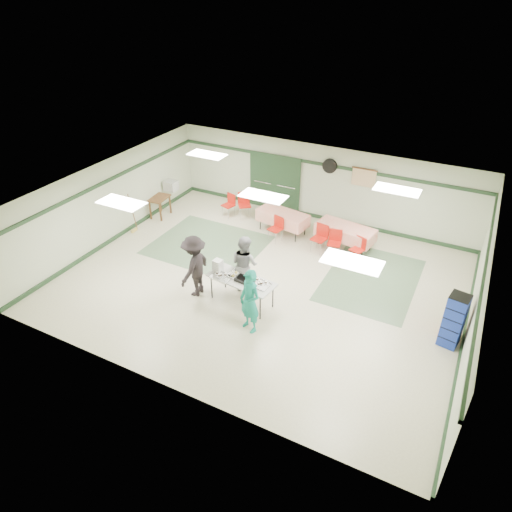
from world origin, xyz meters
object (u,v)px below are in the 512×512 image
at_px(volunteer_dark, 195,266).
at_px(chair_loose_b, 230,203).
at_px(printer_table, 159,200).
at_px(crate_stack_blue_a, 454,321).
at_px(chair_d, 277,226).
at_px(chair_c, 359,247).
at_px(dining_table_b, 283,217).
at_px(crate_stack_red, 454,318).
at_px(volunteer_grey, 245,264).
at_px(broom, 133,212).
at_px(dining_table_a, 345,232).
at_px(crate_stack_blue_b, 454,319).
at_px(chair_loose_a, 244,202).
at_px(office_printer, 171,186).
at_px(chair_b, 321,235).
at_px(volunteer_teal, 250,301).
at_px(serving_table, 242,281).
at_px(chair_a, 335,240).

bearing_deg(volunteer_dark, chair_loose_b, -162.16).
xyz_separation_m(volunteer_dark, printer_table, (-3.79, 3.36, -0.26)).
bearing_deg(crate_stack_blue_a, chair_d, 155.45).
relative_size(chair_c, printer_table, 0.92).
height_order(dining_table_b, crate_stack_red, crate_stack_red).
bearing_deg(dining_table_b, volunteer_grey, -72.82).
relative_size(printer_table, broom, 0.62).
bearing_deg(crate_stack_blue_a, dining_table_a, 138.60).
relative_size(chair_d, crate_stack_blue_b, 0.72).
height_order(chair_loose_a, office_printer, office_printer).
bearing_deg(broom, crate_stack_blue_b, -14.23).
distance_m(volunteer_dark, chair_b, 4.35).
xyz_separation_m(volunteer_teal, volunteer_dark, (-2.02, 0.64, 0.04)).
distance_m(dining_table_a, chair_b, 0.84).
bearing_deg(broom, serving_table, -29.50).
height_order(volunteer_grey, chair_loose_b, volunteer_grey).
distance_m(crate_stack_red, office_printer, 10.65).
relative_size(chair_c, crate_stack_red, 0.72).
distance_m(chair_b, crate_stack_blue_a, 5.04).
bearing_deg(broom, volunteer_grey, -24.31).
bearing_deg(chair_d, broom, -144.42).
height_order(volunteer_grey, volunteer_dark, volunteer_dark).
bearing_deg(crate_stack_blue_a, printer_table, 167.48).
height_order(chair_c, chair_loose_b, chair_loose_b).
xyz_separation_m(chair_a, crate_stack_blue_b, (3.80, -2.41, 0.06)).
bearing_deg(volunteer_dark, office_printer, -138.37).
xyz_separation_m(chair_d, broom, (-4.59, -1.70, 0.22)).
relative_size(chair_a, crate_stack_blue_b, 0.73).
bearing_deg(broom, chair_loose_b, 37.66).
relative_size(dining_table_a, chair_b, 2.13).
xyz_separation_m(crate_stack_blue_b, office_printer, (-10.30, 2.79, 0.34)).
relative_size(dining_table_b, chair_loose_b, 2.21).
relative_size(chair_a, broom, 0.60).
bearing_deg(printer_table, chair_loose_a, 21.38).
xyz_separation_m(volunteer_grey, crate_stack_blue_b, (5.40, 0.53, -0.26)).
distance_m(dining_table_b, chair_loose_a, 1.80).
bearing_deg(volunteer_teal, chair_c, 92.34).
xyz_separation_m(dining_table_a, crate_stack_red, (3.65, -2.89, -0.02)).
xyz_separation_m(crate_stack_red, printer_table, (-10.30, 1.96, 0.08)).
bearing_deg(office_printer, serving_table, -37.21).
bearing_deg(broom, dining_table_b, 16.31).
height_order(volunteer_dark, chair_a, volunteer_dark).
height_order(volunteer_dark, crate_stack_blue_a, volunteer_dark).
bearing_deg(crate_stack_blue_b, chair_loose_a, 155.55).
height_order(volunteer_teal, crate_stack_blue_a, volunteer_teal).
height_order(dining_table_b, chair_d, chair_d).
bearing_deg(chair_d, volunteer_grey, -67.11).
relative_size(chair_a, chair_loose_a, 0.93).
height_order(chair_b, office_printer, office_printer).
distance_m(chair_c, crate_stack_blue_a, 4.02).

